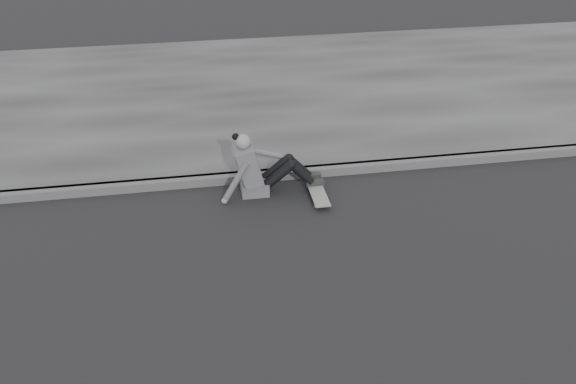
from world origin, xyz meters
name	(u,v)px	position (x,y,z in m)	size (l,w,h in m)	color
ground	(499,277)	(0.00, 0.00, 0.00)	(80.00, 80.00, 0.00)	black
curb	(419,163)	(0.00, 2.58, 0.06)	(24.00, 0.16, 0.12)	#4C4C4C
sidewalk	(363,86)	(0.00, 5.60, 0.06)	(24.00, 6.00, 0.12)	#393939
skateboard	(317,192)	(-1.61, 2.00, 0.07)	(0.20, 0.78, 0.09)	#969691
seated_woman	(259,168)	(-2.34, 2.25, 0.36)	(1.38, 0.46, 0.88)	#525255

